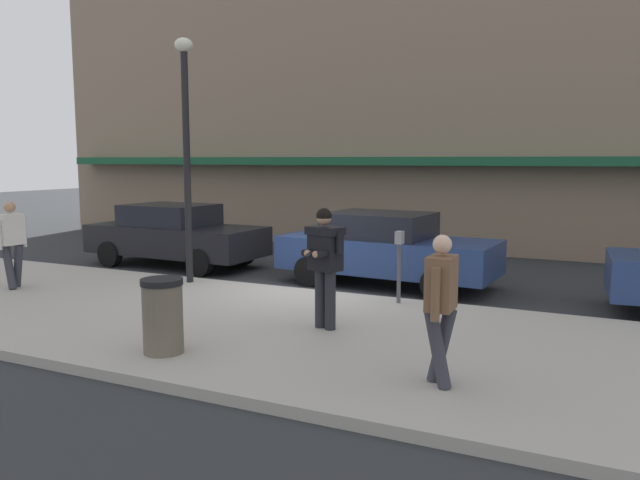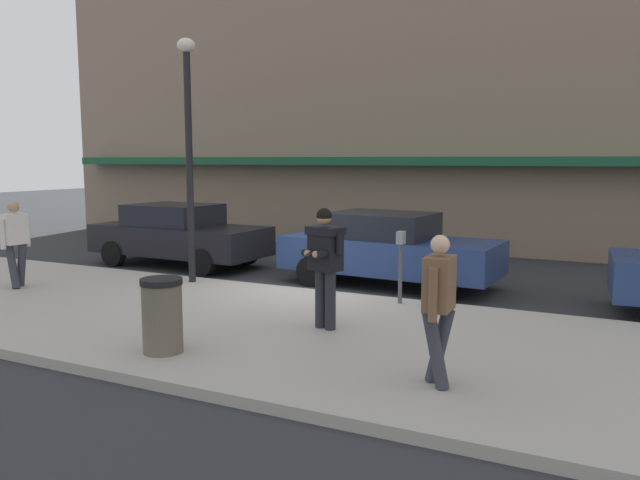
% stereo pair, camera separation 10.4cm
% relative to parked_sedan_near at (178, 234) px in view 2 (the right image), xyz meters
% --- Properties ---
extents(ground_plane, '(80.00, 80.00, 0.00)m').
position_rel_parked_sedan_near_xyz_m(ground_plane, '(4.45, -1.44, -0.79)').
color(ground_plane, '#2B2D30').
extents(sidewalk, '(32.00, 5.30, 0.14)m').
position_rel_parked_sedan_near_xyz_m(sidewalk, '(5.45, -4.29, -0.72)').
color(sidewalk, '#A8A399').
rests_on(sidewalk, ground).
extents(curb_paint_line, '(28.00, 0.12, 0.01)m').
position_rel_parked_sedan_near_xyz_m(curb_paint_line, '(5.45, -1.39, -0.79)').
color(curb_paint_line, silver).
rests_on(curb_paint_line, ground).
extents(storefront_facade, '(28.00, 4.70, 10.86)m').
position_rel_parked_sedan_near_xyz_m(storefront_facade, '(5.45, 7.05, 4.63)').
color(storefront_facade, '#84705B').
rests_on(storefront_facade, ground).
extents(parked_sedan_near, '(4.56, 2.05, 1.54)m').
position_rel_parked_sedan_near_xyz_m(parked_sedan_near, '(0.00, 0.00, 0.00)').
color(parked_sedan_near, black).
rests_on(parked_sedan_near, ground).
extents(parked_sedan_mid, '(4.61, 2.15, 1.54)m').
position_rel_parked_sedan_near_xyz_m(parked_sedan_mid, '(5.56, -0.04, 0.00)').
color(parked_sedan_mid, navy).
rests_on(parked_sedan_mid, ground).
extents(man_texting_on_phone, '(0.63, 0.64, 1.81)m').
position_rel_parked_sedan_near_xyz_m(man_texting_on_phone, '(6.05, -4.11, 0.46)').
color(man_texting_on_phone, '#23232B').
rests_on(man_texting_on_phone, sidewalk).
extents(pedestrian_in_light_coat, '(0.37, 0.59, 1.70)m').
position_rel_parked_sedan_near_xyz_m(pedestrian_in_light_coat, '(-0.69, -4.07, 0.32)').
color(pedestrian_in_light_coat, '#33333D').
rests_on(pedestrian_in_light_coat, sidewalk).
extents(pedestrian_dark_coat, '(0.33, 0.60, 1.70)m').
position_rel_parked_sedan_near_xyz_m(pedestrian_dark_coat, '(8.20, -5.68, 0.32)').
color(pedestrian_dark_coat, '#33333D').
rests_on(pedestrian_dark_coat, sidewalk).
extents(street_lamp_post, '(0.36, 0.36, 4.88)m').
position_rel_parked_sedan_near_xyz_m(street_lamp_post, '(2.04, -2.09, 2.35)').
color(street_lamp_post, black).
rests_on(street_lamp_post, sidewalk).
extents(parking_meter, '(0.12, 0.18, 1.27)m').
position_rel_parked_sedan_near_xyz_m(parking_meter, '(6.52, -2.04, 0.18)').
color(parking_meter, '#4C4C51').
rests_on(parking_meter, sidewalk).
extents(trash_bin, '(0.55, 0.55, 0.98)m').
position_rel_parked_sedan_near_xyz_m(trash_bin, '(4.65, -6.07, -0.16)').
color(trash_bin, '#665B4C').
rests_on(trash_bin, sidewalk).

